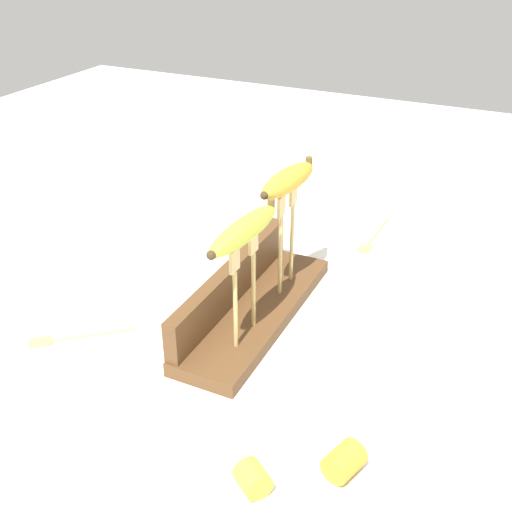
{
  "coord_description": "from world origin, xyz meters",
  "views": [
    {
      "loc": [
        -0.82,
        -0.39,
        0.63
      ],
      "look_at": [
        0.0,
        0.0,
        0.12
      ],
      "focal_mm": 43.83,
      "sensor_mm": 36.0,
      "label": 1
    }
  ],
  "objects_px": {
    "banana_raised_left": "(244,230)",
    "banana_raised_right": "(288,180)",
    "fork_stand_left": "(244,280)",
    "fork_fallen_far": "(372,239)",
    "fork_fallen_near": "(69,337)",
    "banana_chunk_near": "(345,461)",
    "fork_stand_right": "(287,231)",
    "banana_chunk_far": "(252,478)"
  },
  "relations": [
    {
      "from": "fork_fallen_near",
      "to": "banana_raised_left",
      "type": "bearing_deg",
      "value": -68.57
    },
    {
      "from": "fork_stand_left",
      "to": "banana_chunk_far",
      "type": "height_order",
      "value": "fork_stand_left"
    },
    {
      "from": "banana_raised_right",
      "to": "fork_fallen_near",
      "type": "relative_size",
      "value": 1.1
    },
    {
      "from": "fork_fallen_far",
      "to": "banana_chunk_near",
      "type": "bearing_deg",
      "value": -166.82
    },
    {
      "from": "fork_stand_right",
      "to": "banana_raised_right",
      "type": "xyz_separation_m",
      "value": [
        -0.0,
        0.0,
        0.1
      ]
    },
    {
      "from": "banana_chunk_near",
      "to": "banana_chunk_far",
      "type": "distance_m",
      "value": 0.12
    },
    {
      "from": "fork_stand_left",
      "to": "banana_chunk_far",
      "type": "bearing_deg",
      "value": -151.79
    },
    {
      "from": "fork_fallen_far",
      "to": "banana_raised_right",
      "type": "bearing_deg",
      "value": 164.31
    },
    {
      "from": "banana_raised_right",
      "to": "fork_fallen_near",
      "type": "height_order",
      "value": "banana_raised_right"
    },
    {
      "from": "banana_raised_left",
      "to": "fork_fallen_near",
      "type": "bearing_deg",
      "value": 111.43
    },
    {
      "from": "banana_chunk_near",
      "to": "fork_fallen_far",
      "type": "bearing_deg",
      "value": 13.18
    },
    {
      "from": "banana_raised_left",
      "to": "banana_chunk_near",
      "type": "xyz_separation_m",
      "value": [
        -0.18,
        -0.23,
        -0.2
      ]
    },
    {
      "from": "banana_raised_left",
      "to": "banana_raised_right",
      "type": "distance_m",
      "value": 0.17
    },
    {
      "from": "fork_stand_left",
      "to": "fork_fallen_far",
      "type": "bearing_deg",
      "value": -10.13
    },
    {
      "from": "fork_stand_left",
      "to": "fork_fallen_near",
      "type": "relative_size",
      "value": 1.18
    },
    {
      "from": "fork_fallen_near",
      "to": "banana_chunk_near",
      "type": "height_order",
      "value": "banana_chunk_near"
    },
    {
      "from": "fork_stand_right",
      "to": "banana_chunk_near",
      "type": "relative_size",
      "value": 3.16
    },
    {
      "from": "banana_raised_right",
      "to": "banana_chunk_near",
      "type": "height_order",
      "value": "banana_raised_right"
    },
    {
      "from": "fork_stand_right",
      "to": "banana_raised_left",
      "type": "xyz_separation_m",
      "value": [
        -0.17,
        0.0,
        0.08
      ]
    },
    {
      "from": "fork_stand_right",
      "to": "banana_chunk_far",
      "type": "bearing_deg",
      "value": -162.05
    },
    {
      "from": "fork_stand_left",
      "to": "banana_raised_left",
      "type": "bearing_deg",
      "value": 175.63
    },
    {
      "from": "fork_fallen_near",
      "to": "fork_fallen_far",
      "type": "distance_m",
      "value": 0.67
    },
    {
      "from": "fork_stand_right",
      "to": "fork_fallen_far",
      "type": "height_order",
      "value": "fork_stand_right"
    },
    {
      "from": "fork_stand_left",
      "to": "fork_fallen_far",
      "type": "relative_size",
      "value": 0.94
    },
    {
      "from": "fork_stand_left",
      "to": "fork_fallen_far",
      "type": "xyz_separation_m",
      "value": [
        0.46,
        -0.08,
        -0.13
      ]
    },
    {
      "from": "fork_stand_left",
      "to": "banana_raised_right",
      "type": "xyz_separation_m",
      "value": [
        0.17,
        0.0,
        0.1
      ]
    },
    {
      "from": "fork_stand_right",
      "to": "banana_chunk_far",
      "type": "distance_m",
      "value": 0.46
    },
    {
      "from": "fork_stand_left",
      "to": "banana_chunk_near",
      "type": "bearing_deg",
      "value": -127.85
    },
    {
      "from": "banana_raised_right",
      "to": "fork_fallen_far",
      "type": "height_order",
      "value": "banana_raised_right"
    },
    {
      "from": "fork_fallen_near",
      "to": "banana_chunk_far",
      "type": "relative_size",
      "value": 2.76
    },
    {
      "from": "fork_fallen_far",
      "to": "fork_stand_left",
      "type": "bearing_deg",
      "value": 169.87
    },
    {
      "from": "banana_raised_left",
      "to": "banana_chunk_near",
      "type": "relative_size",
      "value": 3.12
    },
    {
      "from": "banana_raised_right",
      "to": "banana_chunk_far",
      "type": "xyz_separation_m",
      "value": [
        -0.42,
        -0.14,
        -0.21
      ]
    },
    {
      "from": "fork_fallen_near",
      "to": "fork_fallen_far",
      "type": "height_order",
      "value": "same"
    },
    {
      "from": "banana_raised_right",
      "to": "banana_chunk_near",
      "type": "relative_size",
      "value": 2.71
    },
    {
      "from": "banana_chunk_near",
      "to": "fork_fallen_near",
      "type": "bearing_deg",
      "value": 82.13
    },
    {
      "from": "fork_stand_right",
      "to": "banana_chunk_near",
      "type": "distance_m",
      "value": 0.43
    },
    {
      "from": "fork_stand_left",
      "to": "banana_raised_left",
      "type": "xyz_separation_m",
      "value": [
        -0.0,
        0.0,
        0.09
      ]
    },
    {
      "from": "banana_chunk_near",
      "to": "banana_chunk_far",
      "type": "xyz_separation_m",
      "value": [
        -0.07,
        0.09,
        -0.0
      ]
    },
    {
      "from": "banana_raised_left",
      "to": "fork_fallen_far",
      "type": "xyz_separation_m",
      "value": [
        0.46,
        -0.08,
        -0.21
      ]
    },
    {
      "from": "fork_stand_right",
      "to": "fork_fallen_near",
      "type": "bearing_deg",
      "value": 134.78
    },
    {
      "from": "fork_stand_right",
      "to": "banana_raised_right",
      "type": "relative_size",
      "value": 1.16
    }
  ]
}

